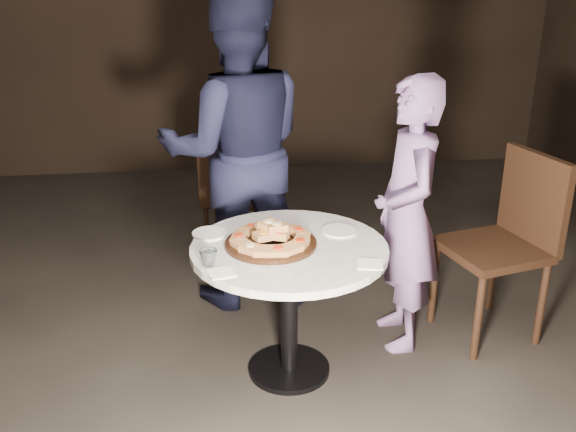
{
  "coord_description": "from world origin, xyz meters",
  "views": [
    {
      "loc": [
        -0.27,
        -2.73,
        1.94
      ],
      "look_at": [
        0.06,
        0.05,
        0.83
      ],
      "focal_mm": 40.0,
      "sensor_mm": 36.0,
      "label": 1
    }
  ],
  "objects_px": {
    "water_glass": "(209,258)",
    "diner_navy": "(237,151)",
    "serving_board": "(271,243)",
    "diner_teal": "(407,216)",
    "chair_far": "(232,192)",
    "chair_right": "(510,233)",
    "focaccia_pile": "(271,236)",
    "table": "(289,270)"
  },
  "relations": [
    {
      "from": "table",
      "to": "diner_teal",
      "type": "distance_m",
      "value": 0.7
    },
    {
      "from": "serving_board",
      "to": "diner_teal",
      "type": "distance_m",
      "value": 0.76
    },
    {
      "from": "focaccia_pile",
      "to": "serving_board",
      "type": "bearing_deg",
      "value": -168.25
    },
    {
      "from": "serving_board",
      "to": "focaccia_pile",
      "type": "xyz_separation_m",
      "value": [
        0.0,
        0.0,
        0.04
      ]
    },
    {
      "from": "focaccia_pile",
      "to": "water_glass",
      "type": "relative_size",
      "value": 4.92
    },
    {
      "from": "chair_far",
      "to": "chair_right",
      "type": "bearing_deg",
      "value": 155.12
    },
    {
      "from": "focaccia_pile",
      "to": "diner_navy",
      "type": "relative_size",
      "value": 0.21
    },
    {
      "from": "chair_far",
      "to": "diner_navy",
      "type": "distance_m",
      "value": 0.69
    },
    {
      "from": "diner_teal",
      "to": "focaccia_pile",
      "type": "bearing_deg",
      "value": -72.25
    },
    {
      "from": "water_glass",
      "to": "chair_right",
      "type": "bearing_deg",
      "value": 15.25
    },
    {
      "from": "diner_navy",
      "to": "diner_teal",
      "type": "bearing_deg",
      "value": 142.52
    },
    {
      "from": "chair_far",
      "to": "table",
      "type": "bearing_deg",
      "value": 111.7
    },
    {
      "from": "focaccia_pile",
      "to": "water_glass",
      "type": "bearing_deg",
      "value": -148.34
    },
    {
      "from": "focaccia_pile",
      "to": "diner_teal",
      "type": "xyz_separation_m",
      "value": [
        0.72,
        0.23,
        -0.02
      ]
    },
    {
      "from": "diner_navy",
      "to": "chair_right",
      "type": "bearing_deg",
      "value": 156.05
    },
    {
      "from": "water_glass",
      "to": "serving_board",
      "type": "bearing_deg",
      "value": 31.73
    },
    {
      "from": "focaccia_pile",
      "to": "chair_right",
      "type": "distance_m",
      "value": 1.34
    },
    {
      "from": "water_glass",
      "to": "chair_right",
      "type": "relative_size",
      "value": 0.08
    },
    {
      "from": "table",
      "to": "chair_far",
      "type": "relative_size",
      "value": 1.17
    },
    {
      "from": "serving_board",
      "to": "water_glass",
      "type": "relative_size",
      "value": 5.5
    },
    {
      "from": "serving_board",
      "to": "diner_navy",
      "type": "distance_m",
      "value": 0.86
    },
    {
      "from": "water_glass",
      "to": "diner_navy",
      "type": "distance_m",
      "value": 1.04
    },
    {
      "from": "water_glass",
      "to": "diner_navy",
      "type": "relative_size",
      "value": 0.04
    },
    {
      "from": "chair_far",
      "to": "diner_navy",
      "type": "height_order",
      "value": "diner_navy"
    },
    {
      "from": "chair_far",
      "to": "diner_navy",
      "type": "relative_size",
      "value": 0.46
    },
    {
      "from": "water_glass",
      "to": "chair_right",
      "type": "height_order",
      "value": "chair_right"
    },
    {
      "from": "serving_board",
      "to": "diner_teal",
      "type": "relative_size",
      "value": 0.3
    },
    {
      "from": "water_glass",
      "to": "diner_navy",
      "type": "bearing_deg",
      "value": 80.35
    },
    {
      "from": "table",
      "to": "water_glass",
      "type": "xyz_separation_m",
      "value": [
        -0.38,
        -0.17,
        0.17
      ]
    },
    {
      "from": "chair_right",
      "to": "diner_teal",
      "type": "xyz_separation_m",
      "value": [
        -0.59,
        -0.03,
        0.14
      ]
    },
    {
      "from": "serving_board",
      "to": "water_glass",
      "type": "distance_m",
      "value": 0.34
    },
    {
      "from": "diner_navy",
      "to": "serving_board",
      "type": "bearing_deg",
      "value": 96.01
    },
    {
      "from": "chair_right",
      "to": "diner_navy",
      "type": "distance_m",
      "value": 1.57
    },
    {
      "from": "focaccia_pile",
      "to": "chair_far",
      "type": "height_order",
      "value": "chair_far"
    },
    {
      "from": "table",
      "to": "chair_far",
      "type": "distance_m",
      "value": 1.39
    },
    {
      "from": "focaccia_pile",
      "to": "diner_teal",
      "type": "bearing_deg",
      "value": 17.67
    },
    {
      "from": "focaccia_pile",
      "to": "diner_teal",
      "type": "relative_size",
      "value": 0.27
    },
    {
      "from": "serving_board",
      "to": "chair_right",
      "type": "relative_size",
      "value": 0.43
    },
    {
      "from": "focaccia_pile",
      "to": "chair_far",
      "type": "bearing_deg",
      "value": 95.85
    },
    {
      "from": "diner_navy",
      "to": "diner_teal",
      "type": "relative_size",
      "value": 1.28
    },
    {
      "from": "diner_teal",
      "to": "chair_far",
      "type": "bearing_deg",
      "value": -142.6
    },
    {
      "from": "serving_board",
      "to": "chair_far",
      "type": "height_order",
      "value": "chair_far"
    }
  ]
}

